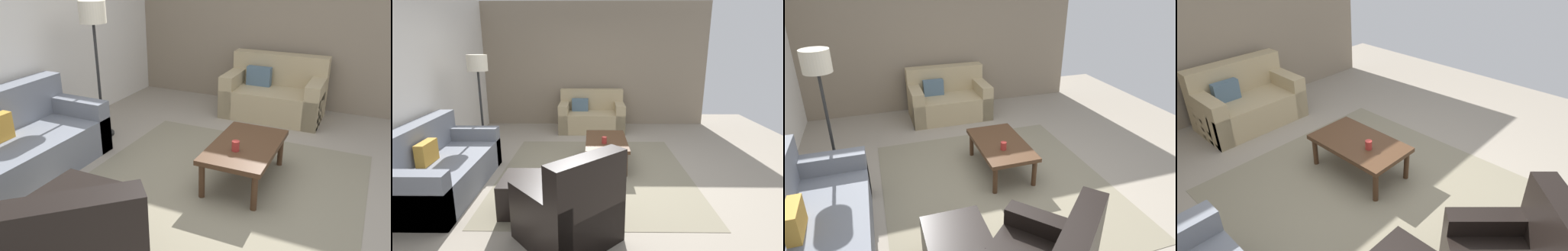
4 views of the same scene
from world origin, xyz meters
The scene contains 6 objects.
ground_plane centered at (0.00, 0.00, 0.00)m, with size 8.00×8.00×0.00m, color gray.
stone_feature_panel centered at (3.00, 0.00, 1.40)m, with size 0.12×5.20×2.80m, color gray.
area_rug centered at (0.00, 0.00, 0.00)m, with size 3.01×2.77×0.01m, color gray.
couch_loveseat centered at (2.46, 0.04, 0.30)m, with size 0.87×1.41×0.88m.
coffee_table centered at (0.36, -0.19, 0.36)m, with size 1.10×0.64×0.41m.
cup centered at (0.17, -0.15, 0.46)m, with size 0.08×0.08×0.10m, color #B2332D.
Camera 4 is at (-2.04, 2.20, 2.54)m, focal length 32.29 mm.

